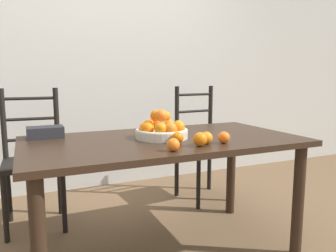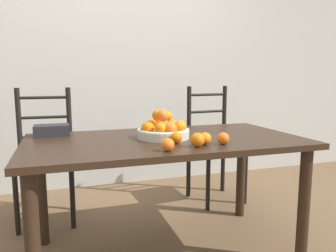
{
  "view_description": "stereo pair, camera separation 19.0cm",
  "coord_description": "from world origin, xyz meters",
  "px_view_note": "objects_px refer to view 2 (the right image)",
  "views": [
    {
      "loc": [
        -0.77,
        -1.81,
        1.11
      ],
      "look_at": [
        -0.01,
        -0.08,
        0.83
      ],
      "focal_mm": 35.0,
      "sensor_mm": 36.0,
      "label": 1
    },
    {
      "loc": [
        -0.6,
        -1.87,
        1.11
      ],
      "look_at": [
        -0.01,
        -0.08,
        0.83
      ],
      "focal_mm": 35.0,
      "sensor_mm": 36.0,
      "label": 2
    }
  ],
  "objects_px": {
    "fruit_bowl": "(163,130)",
    "orange_loose_0": "(168,145)",
    "orange_loose_4": "(176,138)",
    "orange_loose_2": "(223,138)",
    "book_stack": "(52,130)",
    "chair_left": "(45,159)",
    "orange_loose_1": "(197,140)",
    "chair_right": "(214,147)",
    "orange_loose_3": "(205,139)"
  },
  "relations": [
    {
      "from": "chair_right",
      "to": "orange_loose_2",
      "type": "bearing_deg",
      "value": -119.26
    },
    {
      "from": "orange_loose_3",
      "to": "book_stack",
      "type": "xyz_separation_m",
      "value": [
        -0.81,
        0.57,
        -0.0
      ]
    },
    {
      "from": "chair_left",
      "to": "orange_loose_4",
      "type": "bearing_deg",
      "value": -50.35
    },
    {
      "from": "orange_loose_3",
      "to": "chair_left",
      "type": "height_order",
      "value": "chair_left"
    },
    {
      "from": "orange_loose_0",
      "to": "chair_right",
      "type": "height_order",
      "value": "chair_right"
    },
    {
      "from": "orange_loose_3",
      "to": "chair_left",
      "type": "bearing_deg",
      "value": 130.73
    },
    {
      "from": "orange_loose_2",
      "to": "orange_loose_4",
      "type": "xyz_separation_m",
      "value": [
        -0.24,
        0.1,
        -0.0
      ]
    },
    {
      "from": "orange_loose_1",
      "to": "orange_loose_2",
      "type": "relative_size",
      "value": 1.14
    },
    {
      "from": "fruit_bowl",
      "to": "orange_loose_0",
      "type": "height_order",
      "value": "fruit_bowl"
    },
    {
      "from": "chair_right",
      "to": "orange_loose_3",
      "type": "bearing_deg",
      "value": -124.22
    },
    {
      "from": "orange_loose_3",
      "to": "chair_left",
      "type": "distance_m",
      "value": 1.38
    },
    {
      "from": "fruit_bowl",
      "to": "orange_loose_3",
      "type": "height_order",
      "value": "fruit_bowl"
    },
    {
      "from": "orange_loose_4",
      "to": "book_stack",
      "type": "relative_size",
      "value": 0.31
    },
    {
      "from": "orange_loose_3",
      "to": "chair_right",
      "type": "relative_size",
      "value": 0.07
    },
    {
      "from": "orange_loose_0",
      "to": "chair_left",
      "type": "relative_size",
      "value": 0.06
    },
    {
      "from": "orange_loose_0",
      "to": "orange_loose_1",
      "type": "bearing_deg",
      "value": 15.4
    },
    {
      "from": "orange_loose_1",
      "to": "book_stack",
      "type": "distance_m",
      "value": 0.96
    },
    {
      "from": "orange_loose_4",
      "to": "book_stack",
      "type": "distance_m",
      "value": 0.83
    },
    {
      "from": "fruit_bowl",
      "to": "orange_loose_4",
      "type": "bearing_deg",
      "value": -84.66
    },
    {
      "from": "orange_loose_1",
      "to": "orange_loose_3",
      "type": "height_order",
      "value": "orange_loose_1"
    },
    {
      "from": "orange_loose_2",
      "to": "book_stack",
      "type": "relative_size",
      "value": 0.31
    },
    {
      "from": "chair_left",
      "to": "book_stack",
      "type": "bearing_deg",
      "value": -79.48
    },
    {
      "from": "orange_loose_2",
      "to": "orange_loose_1",
      "type": "bearing_deg",
      "value": -174.58
    },
    {
      "from": "chair_left",
      "to": "book_stack",
      "type": "height_order",
      "value": "chair_left"
    },
    {
      "from": "orange_loose_2",
      "to": "book_stack",
      "type": "bearing_deg",
      "value": 147.2
    },
    {
      "from": "fruit_bowl",
      "to": "chair_right",
      "type": "height_order",
      "value": "chair_right"
    },
    {
      "from": "orange_loose_1",
      "to": "orange_loose_2",
      "type": "height_order",
      "value": "orange_loose_1"
    },
    {
      "from": "orange_loose_1",
      "to": "book_stack",
      "type": "relative_size",
      "value": 0.36
    },
    {
      "from": "orange_loose_2",
      "to": "orange_loose_3",
      "type": "height_order",
      "value": "orange_loose_3"
    },
    {
      "from": "orange_loose_1",
      "to": "chair_left",
      "type": "bearing_deg",
      "value": 127.71
    },
    {
      "from": "fruit_bowl",
      "to": "orange_loose_3",
      "type": "distance_m",
      "value": 0.31
    },
    {
      "from": "orange_loose_1",
      "to": "chair_right",
      "type": "bearing_deg",
      "value": 59.59
    },
    {
      "from": "orange_loose_4",
      "to": "book_stack",
      "type": "xyz_separation_m",
      "value": [
        -0.67,
        0.49,
        0.0
      ]
    },
    {
      "from": "chair_left",
      "to": "orange_loose_0",
      "type": "bearing_deg",
      "value": -58.57
    },
    {
      "from": "fruit_bowl",
      "to": "orange_loose_4",
      "type": "relative_size",
      "value": 4.81
    },
    {
      "from": "fruit_bowl",
      "to": "chair_left",
      "type": "distance_m",
      "value": 1.09
    },
    {
      "from": "orange_loose_3",
      "to": "chair_left",
      "type": "xyz_separation_m",
      "value": [
        -0.88,
        1.02,
        -0.29
      ]
    },
    {
      "from": "orange_loose_2",
      "to": "chair_left",
      "type": "relative_size",
      "value": 0.07
    },
    {
      "from": "orange_loose_1",
      "to": "orange_loose_2",
      "type": "xyz_separation_m",
      "value": [
        0.16,
        0.02,
        -0.0
      ]
    },
    {
      "from": "orange_loose_2",
      "to": "chair_left",
      "type": "xyz_separation_m",
      "value": [
        -0.98,
        1.05,
        -0.29
      ]
    },
    {
      "from": "fruit_bowl",
      "to": "orange_loose_0",
      "type": "distance_m",
      "value": 0.37
    },
    {
      "from": "orange_loose_1",
      "to": "orange_loose_0",
      "type": "bearing_deg",
      "value": -164.6
    },
    {
      "from": "orange_loose_1",
      "to": "orange_loose_3",
      "type": "xyz_separation_m",
      "value": [
        0.06,
        0.04,
        -0.0
      ]
    },
    {
      "from": "orange_loose_1",
      "to": "chair_left",
      "type": "height_order",
      "value": "chair_left"
    },
    {
      "from": "orange_loose_3",
      "to": "book_stack",
      "type": "bearing_deg",
      "value": 145.1
    },
    {
      "from": "orange_loose_0",
      "to": "orange_loose_1",
      "type": "relative_size",
      "value": 0.87
    },
    {
      "from": "fruit_bowl",
      "to": "orange_loose_0",
      "type": "relative_size",
      "value": 4.8
    },
    {
      "from": "chair_right",
      "to": "orange_loose_4",
      "type": "bearing_deg",
      "value": -132.06
    },
    {
      "from": "orange_loose_0",
      "to": "orange_loose_2",
      "type": "height_order",
      "value": "same"
    },
    {
      "from": "orange_loose_2",
      "to": "orange_loose_3",
      "type": "distance_m",
      "value": 0.1
    }
  ]
}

